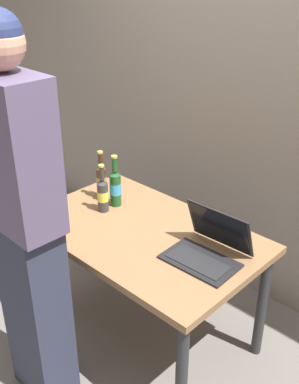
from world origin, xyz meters
name	(u,v)px	position (x,y,z in m)	size (l,w,h in m)	color
ground_plane	(144,331)	(0.00, 0.00, 0.00)	(8.00, 8.00, 0.00)	slate
desk	(143,244)	(0.00, 0.00, 0.63)	(1.26, 0.79, 0.72)	olive
laptop	(208,247)	(0.39, 0.05, 0.77)	(0.36, 0.32, 0.24)	black
beer_bottle_amber	(103,194)	(-0.32, 0.00, 0.82)	(0.06, 0.06, 0.29)	#333333
beer_bottle_dark	(102,180)	(-0.45, 0.10, 0.83)	(0.06, 0.06, 0.30)	#472B14
beer_bottle_brown	(115,187)	(-0.32, 0.10, 0.83)	(0.07, 0.07, 0.31)	#1E5123
person_figure	(25,229)	(-0.10, -0.63, 0.96)	(0.38, 0.27, 1.87)	#2D3347
back_wall	(243,92)	(0.00, 0.85, 1.30)	(6.00, 0.10, 2.60)	gray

